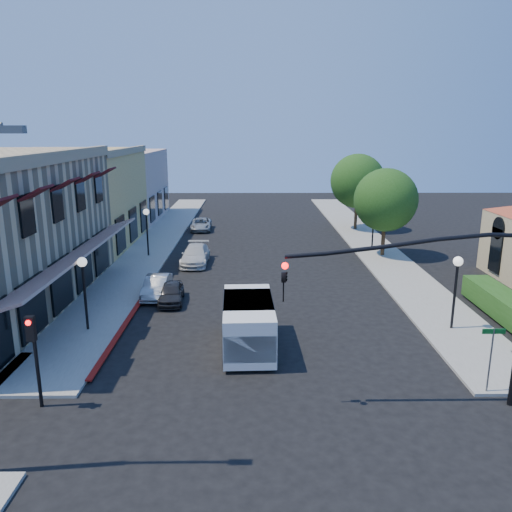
{
  "coord_description": "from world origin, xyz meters",
  "views": [
    {
      "loc": [
        -0.82,
        -13.73,
        9.16
      ],
      "look_at": [
        -0.63,
        11.98,
        2.6
      ],
      "focal_mm": 35.0,
      "sensor_mm": 36.0,
      "label": 1
    }
  ],
  "objects_px": {
    "lamppost_left_near": "(83,275)",
    "parked_car_a": "(171,293)",
    "parked_car_d": "(201,224)",
    "street_name_sign": "(492,350)",
    "street_tree_b": "(357,181)",
    "parked_car_c": "(195,255)",
    "signal_mast_arm": "(460,291)",
    "lamppost_right_far": "(374,215)",
    "secondary_signal": "(33,345)",
    "parked_car_b": "(157,286)",
    "white_van": "(248,322)",
    "lamppost_left_far": "(147,220)",
    "lamppost_right_near": "(457,274)",
    "street_tree_a": "(386,200)"
  },
  "relations": [
    {
      "from": "street_tree_a",
      "to": "parked_car_b",
      "type": "height_order",
      "value": "street_tree_a"
    },
    {
      "from": "signal_mast_arm",
      "to": "parked_car_b",
      "type": "height_order",
      "value": "signal_mast_arm"
    },
    {
      "from": "lamppost_right_far",
      "to": "parked_car_a",
      "type": "height_order",
      "value": "lamppost_right_far"
    },
    {
      "from": "lamppost_right_near",
      "to": "parked_car_b",
      "type": "distance_m",
      "value": 15.68
    },
    {
      "from": "signal_mast_arm",
      "to": "street_name_sign",
      "type": "relative_size",
      "value": 3.2
    },
    {
      "from": "white_van",
      "to": "parked_car_b",
      "type": "distance_m",
      "value": 8.7
    },
    {
      "from": "lamppost_left_far",
      "to": "parked_car_a",
      "type": "distance_m",
      "value": 10.75
    },
    {
      "from": "secondary_signal",
      "to": "lamppost_left_near",
      "type": "xyz_separation_m",
      "value": [
        -0.5,
        6.59,
        0.42
      ]
    },
    {
      "from": "lamppost_left_near",
      "to": "parked_car_a",
      "type": "relative_size",
      "value": 1.11
    },
    {
      "from": "lamppost_left_far",
      "to": "parked_car_b",
      "type": "bearing_deg",
      "value": -75.66
    },
    {
      "from": "lamppost_left_far",
      "to": "street_tree_a",
      "type": "bearing_deg",
      "value": 0.0
    },
    {
      "from": "signal_mast_arm",
      "to": "lamppost_right_near",
      "type": "distance_m",
      "value": 7.15
    },
    {
      "from": "street_tree_a",
      "to": "parked_car_c",
      "type": "relative_size",
      "value": 1.47
    },
    {
      "from": "lamppost_right_near",
      "to": "parked_car_d",
      "type": "distance_m",
      "value": 27.92
    },
    {
      "from": "secondary_signal",
      "to": "lamppost_left_near",
      "type": "relative_size",
      "value": 0.93
    },
    {
      "from": "signal_mast_arm",
      "to": "lamppost_right_far",
      "type": "bearing_deg",
      "value": 83.3
    },
    {
      "from": "lamppost_left_far",
      "to": "lamppost_right_far",
      "type": "relative_size",
      "value": 1.0
    },
    {
      "from": "lamppost_right_near",
      "to": "street_tree_a",
      "type": "bearing_deg",
      "value": 88.77
    },
    {
      "from": "street_name_sign",
      "to": "parked_car_c",
      "type": "distance_m",
      "value": 21.66
    },
    {
      "from": "parked_car_d",
      "to": "signal_mast_arm",
      "type": "bearing_deg",
      "value": -71.35
    },
    {
      "from": "lamppost_left_near",
      "to": "street_tree_b",
      "type": "bearing_deg",
      "value": 54.21
    },
    {
      "from": "street_tree_b",
      "to": "signal_mast_arm",
      "type": "distance_m",
      "value": 30.65
    },
    {
      "from": "lamppost_right_far",
      "to": "street_tree_a",
      "type": "bearing_deg",
      "value": -81.47
    },
    {
      "from": "lamppost_right_near",
      "to": "parked_car_d",
      "type": "xyz_separation_m",
      "value": [
        -14.09,
        24.0,
        -2.19
      ]
    },
    {
      "from": "secondary_signal",
      "to": "lamppost_right_near",
      "type": "bearing_deg",
      "value": 21.78
    },
    {
      "from": "lamppost_right_far",
      "to": "parked_car_b",
      "type": "bearing_deg",
      "value": -143.19
    },
    {
      "from": "lamppost_left_far",
      "to": "lamppost_right_near",
      "type": "xyz_separation_m",
      "value": [
        17.0,
        -14.0,
        0.0
      ]
    },
    {
      "from": "signal_mast_arm",
      "to": "parked_car_c",
      "type": "relative_size",
      "value": 1.82
    },
    {
      "from": "street_tree_a",
      "to": "parked_car_c",
      "type": "distance_m",
      "value": 14.2
    },
    {
      "from": "street_name_sign",
      "to": "parked_car_d",
      "type": "height_order",
      "value": "street_name_sign"
    },
    {
      "from": "secondary_signal",
      "to": "parked_car_d",
      "type": "distance_m",
      "value": 30.74
    },
    {
      "from": "lamppost_right_near",
      "to": "parked_car_d",
      "type": "relative_size",
      "value": 0.91
    },
    {
      "from": "lamppost_left_near",
      "to": "parked_car_d",
      "type": "distance_m",
      "value": 24.27
    },
    {
      "from": "lamppost_left_near",
      "to": "white_van",
      "type": "height_order",
      "value": "lamppost_left_near"
    },
    {
      "from": "street_name_sign",
      "to": "lamppost_left_near",
      "type": "height_order",
      "value": "lamppost_left_near"
    },
    {
      "from": "parked_car_d",
      "to": "lamppost_left_near",
      "type": "bearing_deg",
      "value": -98.83
    },
    {
      "from": "signal_mast_arm",
      "to": "lamppost_left_near",
      "type": "xyz_separation_m",
      "value": [
        -14.36,
        6.5,
        -1.35
      ]
    },
    {
      "from": "parked_car_b",
      "to": "parked_car_d",
      "type": "bearing_deg",
      "value": 88.56
    },
    {
      "from": "street_tree_b",
      "to": "lamppost_left_far",
      "type": "distance_m",
      "value": 20.06
    },
    {
      "from": "street_name_sign",
      "to": "parked_car_a",
      "type": "height_order",
      "value": "street_name_sign"
    },
    {
      "from": "secondary_signal",
      "to": "white_van",
      "type": "relative_size",
      "value": 0.68
    },
    {
      "from": "lamppost_right_far",
      "to": "street_name_sign",
      "type": "bearing_deg",
      "value": -92.63
    },
    {
      "from": "secondary_signal",
      "to": "parked_car_a",
      "type": "relative_size",
      "value": 1.04
    },
    {
      "from": "secondary_signal",
      "to": "parked_car_b",
      "type": "relative_size",
      "value": 0.93
    },
    {
      "from": "street_tree_b",
      "to": "lamppost_left_near",
      "type": "relative_size",
      "value": 1.97
    },
    {
      "from": "lamppost_left_near",
      "to": "parked_car_b",
      "type": "distance_m",
      "value": 5.91
    },
    {
      "from": "parked_car_c",
      "to": "parked_car_d",
      "type": "relative_size",
      "value": 1.12
    },
    {
      "from": "lamppost_right_far",
      "to": "street_tree_b",
      "type": "bearing_deg",
      "value": 87.85
    },
    {
      "from": "parked_car_b",
      "to": "parked_car_a",
      "type": "bearing_deg",
      "value": -45.57
    },
    {
      "from": "lamppost_left_far",
      "to": "parked_car_b",
      "type": "distance_m",
      "value": 9.53
    }
  ]
}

